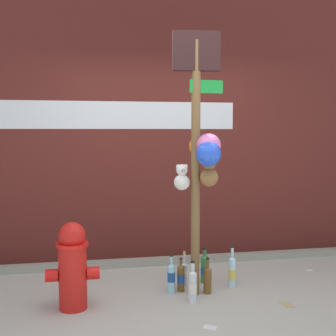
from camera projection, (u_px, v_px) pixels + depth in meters
The scene contains 15 objects.
ground_plane at pixel (195, 314), 3.73m from camera, with size 14.00×14.00×0.00m, color #ADA899.
building_wall at pixel (160, 108), 5.35m from camera, with size 10.00×0.21×3.69m.
curb_strip at pixel (165, 261), 5.13m from camera, with size 8.00×0.12×0.08m, color gray.
memorial_post at pixel (201, 141), 4.05m from camera, with size 0.49×0.56×2.48m.
fire_hydrant at pixel (73, 265), 3.82m from camera, with size 0.47×0.28×0.78m.
bottle_0 at pixel (232, 271), 4.38m from camera, with size 0.07×0.07×0.42m.
bottle_1 at pixel (171, 277), 4.21m from camera, with size 0.08×0.08×0.37m.
bottle_2 at pixel (184, 273), 4.40m from camera, with size 0.06×0.06×0.36m.
bottle_3 at pixel (205, 268), 4.50m from camera, with size 0.08×0.08×0.36m.
bottle_4 at pixel (208, 279), 4.20m from camera, with size 0.08×0.08×0.35m.
bottle_5 at pixel (193, 286), 3.98m from camera, with size 0.08×0.08×0.38m.
bottle_6 at pixel (180, 277), 4.26m from camera, with size 0.07×0.07×0.33m.
litter_0 at pixel (210, 327), 3.48m from camera, with size 0.11×0.08×0.01m, color silver.
litter_2 at pixel (287, 305), 3.93m from camera, with size 0.14×0.09×0.01m, color tan.
litter_3 at pixel (310, 270), 4.90m from camera, with size 0.07×0.07×0.01m, color silver.
Camera 1 is at (-0.88, -3.51, 1.57)m, focal length 46.56 mm.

